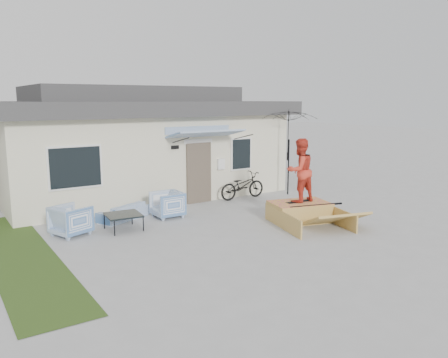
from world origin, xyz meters
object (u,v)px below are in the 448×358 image
loveseat (123,209)px  bicycle (242,183)px  skate_ramp (300,212)px  skateboard (299,201)px  patio_umbrella (289,149)px  coffee_table (124,222)px  skater (300,169)px  armchair_right (167,203)px  armchair_left (71,219)px

loveseat → bicycle: bearing=160.4°
bicycle → skate_ramp: bearing=174.4°
skate_ramp → skateboard: (0.01, 0.05, 0.31)m
bicycle → patio_umbrella: (1.89, -0.33, 1.16)m
coffee_table → skater: (4.73, -1.92, 1.32)m
loveseat → skate_ramp: loveseat is taller
bicycle → patio_umbrella: 2.24m
coffee_table → skate_ramp: 5.11m
bicycle → skater: skater is taller
armchair_right → coffee_table: armchair_right is taller
patio_umbrella → skate_ramp: bearing=-126.1°
skate_ramp → skater: 1.27m
coffee_table → bicycle: bearing=15.8°
patio_umbrella → skateboard: bearing=-126.4°
loveseat → bicycle: bicycle is taller
coffee_table → bicycle: bicycle is taller
skate_ramp → coffee_table: bearing=171.8°
coffee_table → skateboard: bearing=-22.1°
skater → loveseat: bearing=-34.1°
armchair_right → armchair_left: bearing=-84.6°
loveseat → coffee_table: size_ratio=1.81×
skate_ramp → bicycle: bearing=98.7°
armchair_left → bicycle: bearing=-101.2°
armchair_left → skateboard: 6.47m
loveseat → armchair_right: size_ratio=1.87×
loveseat → coffee_table: 1.15m
loveseat → armchair_left: armchair_left is taller
loveseat → armchair_left: bearing=-0.1°
armchair_left → armchair_right: bearing=-105.9°
bicycle → skate_ramp: 3.44m
armchair_left → armchair_right: 2.98m
armchair_left → skateboard: (6.08, -2.22, 0.14)m
patio_umbrella → loveseat: bearing=-179.8°
patio_umbrella → armchair_right: bearing=-174.3°
patio_umbrella → skater: skater is taller
armchair_right → patio_umbrella: bearing=95.8°
patio_umbrella → coffee_table: bearing=-171.0°
skateboard → skater: bearing=0.0°
armchair_left → coffee_table: armchair_left is taller
coffee_table → bicycle: size_ratio=0.49×
skate_ramp → skater: (0.01, 0.05, 1.27)m
skater → skate_ramp: bearing=76.0°
armchair_right → skateboard: bearing=51.4°
loveseat → armchair_left: 1.91m
loveseat → bicycle: size_ratio=0.89×
skateboard → skater: size_ratio=0.45×
coffee_table → bicycle: (5.07, 1.44, 0.37)m
loveseat → skater: 5.41m
loveseat → armchair_right: (1.22, -0.50, 0.12)m
armchair_right → skater: (3.11, -2.49, 1.11)m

